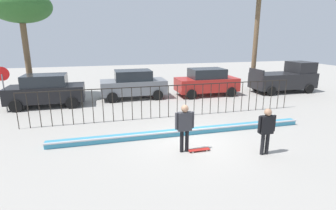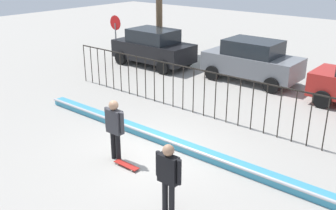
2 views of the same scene
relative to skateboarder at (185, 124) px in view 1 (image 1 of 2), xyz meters
The scene contains 12 objects.
ground_plane 1.39m from the skateboarder, 54.08° to the left, with size 60.00×60.00×0.00m, color #9E9991.
bowl_coping_ledge 1.95m from the skateboarder, 71.74° to the left, with size 11.00×0.40×0.27m.
perimeter_fence 4.22m from the skateboarder, 82.70° to the left, with size 14.04×0.04×1.68m.
skateboarder is the anchor object (origin of this frame).
skateboard 1.13m from the skateboarder, 13.47° to the right, with size 0.80×0.20×0.07m.
camera_operator 2.83m from the skateboarder, 19.51° to the right, with size 0.68×0.25×1.68m.
parked_car_black 10.12m from the skateboarder, 125.67° to the left, with size 4.30×2.12×1.90m.
parked_car_gray 8.99m from the skateboarder, 93.96° to the left, with size 4.30×2.12×1.90m.
parked_car_red 9.70m from the skateboarder, 62.29° to the left, with size 4.30×2.12×1.90m.
pickup_truck 13.44m from the skateboarder, 37.30° to the left, with size 4.70×2.12×2.24m.
stop_sign 10.85m from the skateboarder, 136.50° to the left, with size 0.76×0.07×2.50m.
palm_tree_short 13.26m from the skateboarder, 125.11° to the left, with size 3.64×3.64×6.84m.
Camera 1 is at (-3.36, -9.02, 4.03)m, focal length 27.84 mm.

